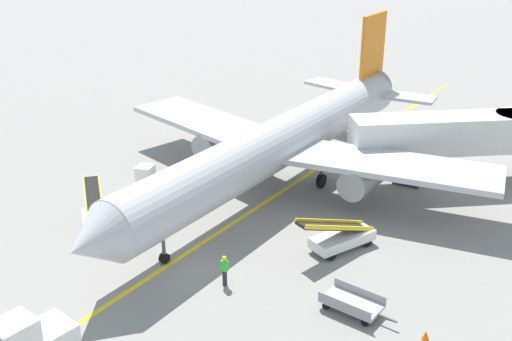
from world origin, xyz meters
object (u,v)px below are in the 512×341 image
(jet_bridge, at_px, (457,134))
(baggage_tug_near_wing, at_px, (144,184))
(ground_crew_marshaller, at_px, (225,270))
(safety_cone_nose_left, at_px, (426,335))
(baggage_cart_loaded, at_px, (352,303))
(safety_cone_nose_right, at_px, (309,162))
(ground_crew_wing_walker, at_px, (177,202))
(pushback_tug, at_px, (26,341))
(belt_loader_aft_hold, at_px, (96,221))
(belt_loader_forward_hold, at_px, (341,237))
(airliner, at_px, (284,140))

(jet_bridge, xyz_separation_m, baggage_tug_near_wing, (-16.77, -13.27, -2.62))
(ground_crew_marshaller, distance_m, safety_cone_nose_left, 10.14)
(baggage_cart_loaded, relative_size, safety_cone_nose_left, 8.68)
(baggage_tug_near_wing, relative_size, baggage_cart_loaded, 0.70)
(baggage_cart_loaded, height_order, safety_cone_nose_right, baggage_cart_loaded)
(baggage_tug_near_wing, relative_size, ground_crew_wing_walker, 1.56)
(safety_cone_nose_left, bearing_deg, ground_crew_wing_walker, 167.21)
(pushback_tug, height_order, belt_loader_aft_hold, belt_loader_aft_hold)
(belt_loader_forward_hold, relative_size, belt_loader_aft_hold, 1.11)
(airliner, distance_m, belt_loader_forward_hold, 9.30)
(safety_cone_nose_left, distance_m, safety_cone_nose_right, 20.75)
(belt_loader_aft_hold, height_order, baggage_cart_loaded, belt_loader_aft_hold)
(ground_crew_wing_walker, height_order, safety_cone_nose_right, ground_crew_wing_walker)
(airliner, height_order, ground_crew_wing_walker, airliner)
(airliner, xyz_separation_m, safety_cone_nose_right, (-0.33, 4.55, -3.20))
(pushback_tug, bearing_deg, ground_crew_wing_walker, 101.93)
(pushback_tug, relative_size, ground_crew_marshaller, 2.26)
(jet_bridge, relative_size, baggage_tug_near_wing, 4.37)
(ground_crew_marshaller, bearing_deg, baggage_cart_loaded, 11.52)
(baggage_tug_near_wing, bearing_deg, pushback_tug, -66.49)
(belt_loader_aft_hold, distance_m, ground_crew_wing_walker, 5.11)
(ground_crew_marshaller, bearing_deg, jet_bridge, 71.70)
(safety_cone_nose_left, bearing_deg, pushback_tug, -144.17)
(airliner, bearing_deg, safety_cone_nose_left, -39.45)
(safety_cone_nose_right, bearing_deg, pushback_tug, -90.64)
(ground_crew_marshaller, distance_m, safety_cone_nose_right, 17.07)
(baggage_cart_loaded, bearing_deg, jet_bridge, 90.25)
(jet_bridge, relative_size, ground_crew_marshaller, 6.83)
(safety_cone_nose_right, bearing_deg, belt_loader_forward_hold, -54.87)
(jet_bridge, height_order, safety_cone_nose_left, jet_bridge)
(baggage_cart_loaded, xyz_separation_m, ground_crew_marshaller, (-6.41, -1.31, 0.44))
(ground_crew_marshaller, relative_size, safety_cone_nose_right, 3.86)
(pushback_tug, height_order, safety_cone_nose_left, pushback_tug)
(jet_bridge, xyz_separation_m, ground_crew_marshaller, (-6.34, -19.16, -2.63))
(jet_bridge, bearing_deg, ground_crew_marshaller, -108.30)
(belt_loader_aft_hold, distance_m, safety_cone_nose_right, 17.13)
(pushback_tug, bearing_deg, belt_loader_forward_hold, 64.14)
(jet_bridge, bearing_deg, pushback_tug, -110.05)
(jet_bridge, bearing_deg, ground_crew_wing_walker, -132.95)
(jet_bridge, height_order, ground_crew_wing_walker, jet_bridge)
(belt_loader_forward_hold, distance_m, belt_loader_aft_hold, 14.34)
(ground_crew_marshaller, height_order, ground_crew_wing_walker, same)
(safety_cone_nose_right, bearing_deg, airliner, -85.84)
(airliner, distance_m, ground_crew_wing_walker, 8.39)
(pushback_tug, bearing_deg, airliner, 88.33)
(airliner, relative_size, pushback_tug, 9.20)
(belt_loader_forward_hold, distance_m, ground_crew_marshaller, 7.33)
(airliner, xyz_separation_m, pushback_tug, (-0.62, -21.13, -2.42))
(baggage_tug_near_wing, xyz_separation_m, baggage_cart_loaded, (16.85, -4.58, -0.46))
(airliner, bearing_deg, safety_cone_nose_right, 94.16)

